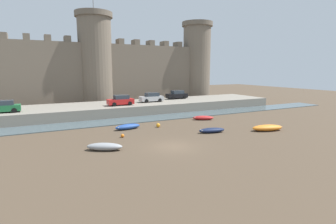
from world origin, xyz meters
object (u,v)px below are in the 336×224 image
at_px(mooring_buoy_off_centre, 158,125).
at_px(car_quay_centre_east, 3,107).
at_px(rowboat_foreground_left, 104,146).
at_px(mooring_buoy_near_shore, 122,136).
at_px(car_quay_east, 177,95).
at_px(rowboat_near_channel_left, 203,118).
at_px(car_quay_west, 121,100).
at_px(rowboat_midflat_centre, 128,127).
at_px(rowboat_midflat_left, 267,128).
at_px(car_quay_centre_west, 152,97).
at_px(rowboat_near_channel_right, 212,130).

xyz_separation_m(mooring_buoy_off_centre, car_quay_centre_east, (-17.43, 10.91, 2.11)).
height_order(rowboat_foreground_left, mooring_buoy_near_shore, rowboat_foreground_left).
height_order(rowboat_foreground_left, car_quay_east, car_quay_east).
distance_m(rowboat_near_channel_left, car_quay_west, 13.42).
height_order(rowboat_midflat_centre, mooring_buoy_near_shore, rowboat_midflat_centre).
height_order(rowboat_midflat_left, mooring_buoy_near_shore, rowboat_midflat_left).
distance_m(rowboat_near_channel_left, rowboat_foreground_left, 18.11).
relative_size(rowboat_midflat_centre, rowboat_midflat_left, 0.82).
bearing_deg(rowboat_near_channel_left, mooring_buoy_near_shore, -162.20).
relative_size(rowboat_midflat_left, car_quay_east, 0.99).
xyz_separation_m(rowboat_midflat_centre, mooring_buoy_near_shore, (-1.76, -3.49, -0.15)).
distance_m(rowboat_midflat_centre, rowboat_near_channel_left, 11.72).
xyz_separation_m(mooring_buoy_off_centre, car_quay_west, (-1.50, 10.85, 2.11)).
bearing_deg(mooring_buoy_near_shore, car_quay_centre_west, 56.67).
bearing_deg(mooring_buoy_off_centre, rowboat_foreground_left, -142.34).
distance_m(rowboat_near_channel_left, rowboat_near_channel_right, 7.81).
relative_size(car_quay_west, car_quay_centre_west, 1.00).
bearing_deg(car_quay_west, rowboat_near_channel_left, -44.92).
relative_size(car_quay_west, car_quay_east, 1.00).
relative_size(rowboat_near_channel_left, car_quay_centre_west, 0.78).
distance_m(rowboat_midflat_centre, car_quay_east, 20.70).
relative_size(mooring_buoy_off_centre, car_quay_centre_east, 0.12).
xyz_separation_m(rowboat_midflat_left, mooring_buoy_near_shore, (-16.36, 4.86, -0.18)).
bearing_deg(car_quay_centre_east, mooring_buoy_near_shore, -49.17).
height_order(rowboat_foreground_left, car_quay_centre_east, car_quay_centre_east).
xyz_separation_m(car_quay_centre_west, car_quay_east, (6.40, 2.31, 0.00)).
distance_m(rowboat_midflat_left, car_quay_centre_east, 33.86).
bearing_deg(car_quay_centre_east, rowboat_foreground_left, -62.47).
relative_size(rowboat_midflat_left, car_quay_centre_west, 0.99).
bearing_deg(rowboat_foreground_left, car_quay_centre_east, 117.53).
distance_m(rowboat_midflat_centre, rowboat_midflat_left, 16.81).
relative_size(rowboat_foreground_left, rowboat_midflat_left, 0.82).
distance_m(rowboat_midflat_centre, rowboat_near_channel_right, 10.14).
height_order(rowboat_near_channel_left, mooring_buoy_off_centre, rowboat_near_channel_left).
height_order(rowboat_near_channel_right, mooring_buoy_off_centre, rowboat_near_channel_right).
bearing_deg(car_quay_east, rowboat_midflat_centre, -136.02).
bearing_deg(rowboat_near_channel_left, car_quay_west, 135.08).
xyz_separation_m(car_quay_centre_east, car_quay_east, (28.46, 4.06, 0.00)).
relative_size(mooring_buoy_near_shore, car_quay_west, 0.09).
bearing_deg(rowboat_foreground_left, mooring_buoy_near_shore, 52.20).
height_order(mooring_buoy_off_centre, car_quay_centre_east, car_quay_centre_east).
bearing_deg(rowboat_foreground_left, car_quay_centre_west, 55.78).
distance_m(mooring_buoy_near_shore, car_quay_west, 14.44).
bearing_deg(car_quay_west, car_quay_east, 18.17).
bearing_deg(car_quay_centre_east, car_quay_west, -0.19).
xyz_separation_m(rowboat_midflat_centre, car_quay_east, (14.82, 14.30, 2.02)).
distance_m(rowboat_foreground_left, rowboat_midflat_left, 19.21).
relative_size(rowboat_midflat_centre, car_quay_centre_west, 0.81).
bearing_deg(mooring_buoy_off_centre, mooring_buoy_near_shore, -153.00).
bearing_deg(rowboat_midflat_centre, mooring_buoy_near_shore, -116.76).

